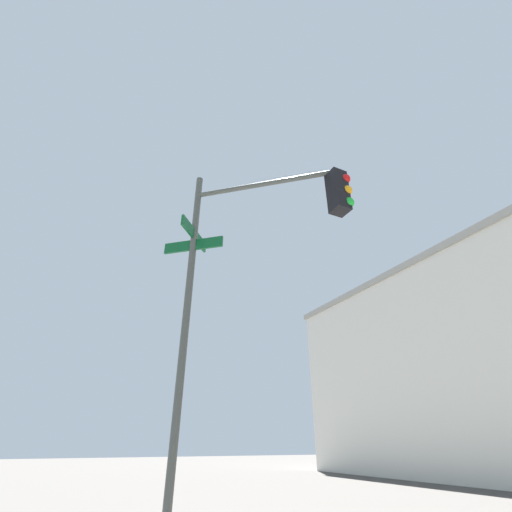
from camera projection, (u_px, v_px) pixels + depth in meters
traffic_signal_near at (255, 254)px, 5.76m from camera, size 2.26×2.59×6.26m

